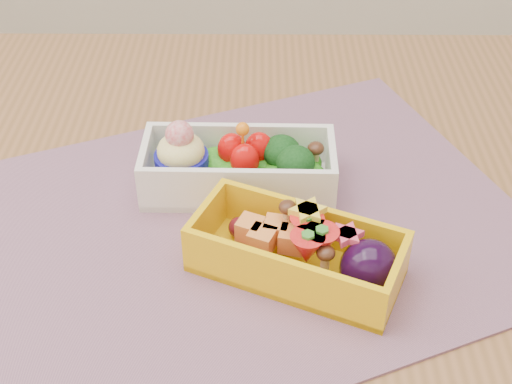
{
  "coord_description": "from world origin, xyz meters",
  "views": [
    {
      "loc": [
        -0.0,
        -0.53,
        1.2
      ],
      "look_at": [
        -0.01,
        -0.01,
        0.79
      ],
      "focal_mm": 49.66,
      "sensor_mm": 36.0,
      "label": 1
    }
  ],
  "objects_px": {
    "placemat": "(248,226)",
    "bento_white": "(237,166)",
    "table": "(262,288)",
    "bento_yellow": "(301,251)"
  },
  "relations": [
    {
      "from": "table",
      "to": "bento_white",
      "type": "distance_m",
      "value": 0.14
    },
    {
      "from": "bento_white",
      "to": "placemat",
      "type": "bearing_deg",
      "value": -78.04
    },
    {
      "from": "table",
      "to": "placemat",
      "type": "bearing_deg",
      "value": -132.99
    },
    {
      "from": "placemat",
      "to": "bento_white",
      "type": "height_order",
      "value": "bento_white"
    },
    {
      "from": "table",
      "to": "bento_white",
      "type": "bearing_deg",
      "value": 119.45
    },
    {
      "from": "table",
      "to": "bento_yellow",
      "type": "distance_m",
      "value": 0.15
    },
    {
      "from": "bento_white",
      "to": "table",
      "type": "bearing_deg",
      "value": -59.66
    },
    {
      "from": "table",
      "to": "placemat",
      "type": "height_order",
      "value": "placemat"
    },
    {
      "from": "placemat",
      "to": "bento_yellow",
      "type": "bearing_deg",
      "value": -53.48
    },
    {
      "from": "bento_white",
      "to": "bento_yellow",
      "type": "distance_m",
      "value": 0.14
    }
  ]
}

